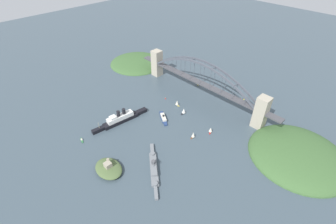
# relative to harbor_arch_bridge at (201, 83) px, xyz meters

# --- Properties ---
(ground_plane) EXTENTS (1400.00, 1400.00, 0.00)m
(ground_plane) POSITION_rel_harbor_arch_bridge_xyz_m (0.00, 0.00, -27.72)
(ground_plane) COLOR #3D4C56
(harbor_arch_bridge) EXTENTS (286.54, 16.51, 66.28)m
(harbor_arch_bridge) POSITION_rel_harbor_arch_bridge_xyz_m (0.00, 0.00, 0.00)
(harbor_arch_bridge) COLOR #ADA38E
(harbor_arch_bridge) RESTS_ON ground
(headland_west_shore) EXTENTS (126.13, 121.46, 30.15)m
(headland_west_shore) POSITION_rel_harbor_arch_bridge_xyz_m (-180.30, 16.37, -27.72)
(headland_west_shore) COLOR #3D6033
(headland_west_shore) RESTS_ON ground
(headland_east_shore) EXTENTS (115.48, 112.75, 18.85)m
(headland_east_shore) POSITION_rel_harbor_arch_bridge_xyz_m (178.36, -4.12, -27.72)
(headland_east_shore) COLOR #3D6033
(headland_east_shore) RESTS_ON ground
(ocean_liner) EXTENTS (18.76, 92.28, 20.90)m
(ocean_liner) POSITION_rel_harbor_arch_bridge_xyz_m (40.89, 139.90, -21.84)
(ocean_liner) COLOR black
(ocean_liner) RESTS_ON ground
(naval_cruiser) EXTENTS (69.61, 55.69, 16.36)m
(naval_cruiser) POSITION_rel_harbor_arch_bridge_xyz_m (-63.29, 165.77, -25.00)
(naval_cruiser) COLOR slate
(naval_cruiser) RESTS_ON ground
(harbor_ferry_steamer) EXTENTS (32.26, 22.13, 7.53)m
(harbor_ferry_steamer) POSITION_rel_harbor_arch_bridge_xyz_m (0.01, 89.00, -25.48)
(harbor_ferry_steamer) COLOR navy
(harbor_ferry_steamer) RESTS_ON ground
(fort_island_mid_harbor) EXTENTS (39.06, 28.89, 14.27)m
(fort_island_mid_harbor) POSITION_rel_harbor_arch_bridge_xyz_m (-25.68, 205.94, -23.61)
(fort_island_mid_harbor) COLOR #4C6038
(fort_island_mid_harbor) RESTS_ON ground
(seaplane_taxiing_near_bridge) EXTENTS (8.44, 9.23, 5.01)m
(seaplane_taxiing_near_bridge) POSITION_rel_harbor_arch_bridge_xyz_m (-60.04, -39.51, -25.53)
(seaplane_taxiing_near_bridge) COLOR #B7B7B2
(seaplane_taxiing_near_bridge) RESTS_ON ground
(seaplane_second_in_formation) EXTENTS (8.86, 8.79, 4.69)m
(seaplane_second_in_formation) POSITION_rel_harbor_arch_bridge_xyz_m (26.93, -27.01, -25.81)
(seaplane_second_in_formation) COLOR #B7B7B2
(seaplane_second_in_formation) RESTS_ON ground
(small_boat_0) EXTENTS (9.55, 5.63, 10.30)m
(small_boat_0) POSITION_rel_harbor_arch_bridge_xyz_m (10.18, 47.62, -22.90)
(small_boat_0) COLOR gold
(small_boat_0) RESTS_ON ground
(small_boat_1) EXTENTS (11.75, 4.65, 1.82)m
(small_boat_1) POSITION_rel_harbor_arch_bridge_xyz_m (45.50, 203.55, -27.07)
(small_boat_1) COLOR #2D6B3D
(small_boat_1) RESTS_ON ground
(small_boat_2) EXTENTS (6.04, 10.43, 10.45)m
(small_boat_2) POSITION_rel_harbor_arch_bridge_xyz_m (-12.56, 56.06, -22.83)
(small_boat_2) COLOR black
(small_boat_2) RESTS_ON ground
(small_boat_3) EXTENTS (5.05, 8.74, 10.19)m
(small_boat_3) POSITION_rel_harbor_arch_bridge_xyz_m (-59.47, 87.47, -23.00)
(small_boat_3) COLOR brown
(small_boat_3) RESTS_ON ground
(small_boat_4) EXTENTS (6.87, 8.80, 9.41)m
(small_boat_4) POSITION_rel_harbor_arch_bridge_xyz_m (-69.99, 61.28, -23.31)
(small_boat_4) COLOR #B2231E
(small_boat_4) RESTS_ON ground
(channel_marker_buoy) EXTENTS (2.20, 2.20, 2.75)m
(channel_marker_buoy) POSITION_rel_harbor_arch_bridge_xyz_m (37.32, 48.30, -26.60)
(channel_marker_buoy) COLOR red
(channel_marker_buoy) RESTS_ON ground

